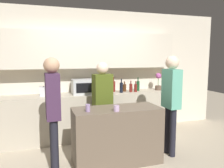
{
  "coord_description": "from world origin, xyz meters",
  "views": [
    {
      "loc": [
        -0.99,
        -3.02,
        1.68
      ],
      "look_at": [
        0.1,
        0.4,
        1.24
      ],
      "focal_mm": 35.0,
      "sensor_mm": 36.0,
      "label": 1
    }
  ],
  "objects_px": {
    "bottle_2": "(124,88)",
    "person_left": "(171,97)",
    "potted_plant": "(158,81)",
    "cup_1": "(88,108)",
    "bottle_0": "(113,86)",
    "bottle_3": "(131,88)",
    "toaster": "(46,91)",
    "person_center": "(103,99)",
    "microwave": "(85,87)",
    "person_right": "(53,106)",
    "cup_0": "(116,108)",
    "bottle_5": "(138,86)",
    "bottle_4": "(136,88)",
    "bottle_1": "(121,87)"
  },
  "relations": [
    {
      "from": "potted_plant",
      "to": "bottle_3",
      "type": "bearing_deg",
      "value": -174.33
    },
    {
      "from": "bottle_0",
      "to": "person_center",
      "type": "bearing_deg",
      "value": -120.55
    },
    {
      "from": "microwave",
      "to": "person_right",
      "type": "relative_size",
      "value": 0.31
    },
    {
      "from": "cup_0",
      "to": "bottle_1",
      "type": "bearing_deg",
      "value": 67.1
    },
    {
      "from": "microwave",
      "to": "bottle_1",
      "type": "distance_m",
      "value": 0.77
    },
    {
      "from": "bottle_2",
      "to": "bottle_5",
      "type": "bearing_deg",
      "value": 0.38
    },
    {
      "from": "bottle_2",
      "to": "person_left",
      "type": "distance_m",
      "value": 1.34
    },
    {
      "from": "bottle_4",
      "to": "person_right",
      "type": "relative_size",
      "value": 0.14
    },
    {
      "from": "bottle_0",
      "to": "bottle_4",
      "type": "height_order",
      "value": "bottle_0"
    },
    {
      "from": "person_left",
      "to": "person_right",
      "type": "distance_m",
      "value": 1.94
    },
    {
      "from": "bottle_5",
      "to": "person_right",
      "type": "xyz_separation_m",
      "value": [
        -1.91,
        -1.32,
        -0.04
      ]
    },
    {
      "from": "cup_0",
      "to": "cup_1",
      "type": "xyz_separation_m",
      "value": [
        -0.41,
        0.1,
        0.01
      ]
    },
    {
      "from": "bottle_2",
      "to": "bottle_3",
      "type": "relative_size",
      "value": 0.9
    },
    {
      "from": "toaster",
      "to": "bottle_4",
      "type": "height_order",
      "value": "bottle_4"
    },
    {
      "from": "microwave",
      "to": "bottle_0",
      "type": "distance_m",
      "value": 0.65
    },
    {
      "from": "toaster",
      "to": "bottle_0",
      "type": "xyz_separation_m",
      "value": [
        1.41,
        0.08,
        0.03
      ]
    },
    {
      "from": "bottle_2",
      "to": "person_right",
      "type": "height_order",
      "value": "person_right"
    },
    {
      "from": "bottle_3",
      "to": "bottle_4",
      "type": "distance_m",
      "value": 0.11
    },
    {
      "from": "microwave",
      "to": "toaster",
      "type": "height_order",
      "value": "microwave"
    },
    {
      "from": "bottle_1",
      "to": "cup_0",
      "type": "height_order",
      "value": "bottle_1"
    },
    {
      "from": "person_center",
      "to": "person_left",
      "type": "bearing_deg",
      "value": 143.55
    },
    {
      "from": "cup_1",
      "to": "bottle_3",
      "type": "bearing_deg",
      "value": 46.49
    },
    {
      "from": "toaster",
      "to": "bottle_5",
      "type": "relative_size",
      "value": 0.87
    },
    {
      "from": "person_right",
      "to": "potted_plant",
      "type": "bearing_deg",
      "value": 116.31
    },
    {
      "from": "person_left",
      "to": "toaster",
      "type": "bearing_deg",
      "value": 58.28
    },
    {
      "from": "potted_plant",
      "to": "cup_1",
      "type": "distance_m",
      "value": 2.34
    },
    {
      "from": "bottle_3",
      "to": "cup_1",
      "type": "bearing_deg",
      "value": -133.51
    },
    {
      "from": "bottle_0",
      "to": "bottle_5",
      "type": "bearing_deg",
      "value": -4.13
    },
    {
      "from": "person_center",
      "to": "person_right",
      "type": "distance_m",
      "value": 1.06
    },
    {
      "from": "potted_plant",
      "to": "bottle_5",
      "type": "bearing_deg",
      "value": 175.76
    },
    {
      "from": "bottle_2",
      "to": "person_left",
      "type": "height_order",
      "value": "person_left"
    },
    {
      "from": "person_left",
      "to": "cup_1",
      "type": "bearing_deg",
      "value": 93.65
    },
    {
      "from": "potted_plant",
      "to": "person_left",
      "type": "relative_size",
      "value": 0.23
    },
    {
      "from": "microwave",
      "to": "potted_plant",
      "type": "distance_m",
      "value": 1.71
    },
    {
      "from": "bottle_1",
      "to": "cup_1",
      "type": "xyz_separation_m",
      "value": [
        -0.98,
        -1.25,
        -0.1
      ]
    },
    {
      "from": "potted_plant",
      "to": "person_right",
      "type": "distance_m",
      "value": 2.73
    },
    {
      "from": "microwave",
      "to": "toaster",
      "type": "bearing_deg",
      "value": 179.88
    },
    {
      "from": "cup_0",
      "to": "person_right",
      "type": "bearing_deg",
      "value": 169.96
    },
    {
      "from": "bottle_3",
      "to": "person_right",
      "type": "relative_size",
      "value": 0.15
    },
    {
      "from": "cup_0",
      "to": "toaster",
      "type": "bearing_deg",
      "value": 123.66
    },
    {
      "from": "cup_1",
      "to": "person_left",
      "type": "bearing_deg",
      "value": 3.12
    },
    {
      "from": "microwave",
      "to": "potted_plant",
      "type": "height_order",
      "value": "potted_plant"
    },
    {
      "from": "cup_1",
      "to": "person_center",
      "type": "relative_size",
      "value": 0.07
    },
    {
      "from": "bottle_3",
      "to": "cup_0",
      "type": "distance_m",
      "value": 1.59
    },
    {
      "from": "bottle_1",
      "to": "bottle_4",
      "type": "height_order",
      "value": "bottle_1"
    },
    {
      "from": "toaster",
      "to": "person_center",
      "type": "xyz_separation_m",
      "value": [
        0.95,
        -0.7,
        -0.08
      ]
    },
    {
      "from": "bottle_1",
      "to": "bottle_4",
      "type": "distance_m",
      "value": 0.33
    },
    {
      "from": "person_right",
      "to": "person_left",
      "type": "bearing_deg",
      "value": 88.85
    },
    {
      "from": "bottle_0",
      "to": "bottle_2",
      "type": "xyz_separation_m",
      "value": [
        0.24,
        -0.04,
        -0.04
      ]
    },
    {
      "from": "toaster",
      "to": "potted_plant",
      "type": "height_order",
      "value": "potted_plant"
    }
  ]
}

